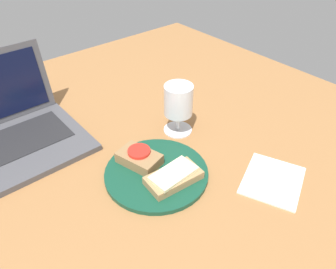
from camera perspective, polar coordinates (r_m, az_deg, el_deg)
The scene contains 7 objects.
wooden_table at distance 77.81cm, azimuth -3.05°, elevation -6.07°, with size 140.00×140.00×3.00cm, color #9E6B3D.
plate at distance 73.92cm, azimuth -2.03°, elevation -6.71°, with size 23.24×23.24×1.08cm, color #144733.
sandwich_with_cheese at distance 70.62cm, azimuth 1.11°, elevation -7.30°, with size 12.44×7.36×2.61cm.
sandwich_with_tomato at distance 74.93cm, azimuth -5.04°, elevation -4.03°, with size 8.34×10.86×3.27cm.
wine_glass at distance 82.14cm, azimuth 1.82°, elevation 5.63°, with size 7.47×7.47×13.35cm.
laptop at distance 89.55cm, azimuth -26.43°, elevation 0.42°, with size 33.25×28.74×20.01cm.
napkin at distance 76.32cm, azimuth 17.76°, elevation -7.59°, with size 14.22×12.04×0.40cm, color white.
Camera 1 is at (-33.12, -45.74, 55.03)cm, focal length 35.00 mm.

